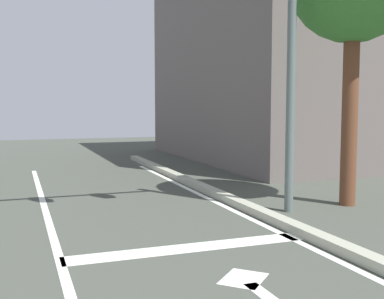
{
  "coord_description": "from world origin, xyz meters",
  "views": [
    {
      "loc": [
        -0.72,
        1.03,
        1.94
      ],
      "look_at": [
        1.09,
        5.93,
        1.47
      ],
      "focal_mm": 44.78,
      "sensor_mm": 36.0,
      "label": 1
    }
  ],
  "objects": [
    {
      "name": "lane_line_center",
      "position": [
        -0.25,
        6.0,
        0.0
      ],
      "size": [
        0.12,
        20.0,
        0.01
      ],
      "primitive_type": "cube",
      "color": "silver",
      "rests_on": "ground"
    },
    {
      "name": "lane_arrow_head",
      "position": [
        1.64,
        5.74,
        0.0
      ],
      "size": [
        0.71,
        0.71,
        0.01
      ],
      "primitive_type": "cube",
      "rotation": [
        0.0,
        0.0,
        0.79
      ],
      "color": "silver",
      "rests_on": "ground"
    },
    {
      "name": "curb_strip",
      "position": [
        3.28,
        6.0,
        0.07
      ],
      "size": [
        0.24,
        24.0,
        0.14
      ],
      "primitive_type": "cube",
      "color": "#9FA18C",
      "rests_on": "ground"
    },
    {
      "name": "building_block",
      "position": [
        11.0,
        16.62,
        3.79
      ],
      "size": [
        11.62,
        10.4,
        7.57
      ],
      "primitive_type": "cube",
      "color": "#675E5A",
      "rests_on": "ground"
    },
    {
      "name": "stop_bar",
      "position": [
        1.47,
        7.05,
        0.0
      ],
      "size": [
        3.43,
        0.4,
        0.01
      ],
      "primitive_type": "cube",
      "color": "silver",
      "rests_on": "ground"
    },
    {
      "name": "lane_line_curbside",
      "position": [
        3.03,
        6.0,
        0.0
      ],
      "size": [
        0.12,
        20.0,
        0.01
      ],
      "primitive_type": "cube",
      "color": "silver",
      "rests_on": "ground"
    }
  ]
}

